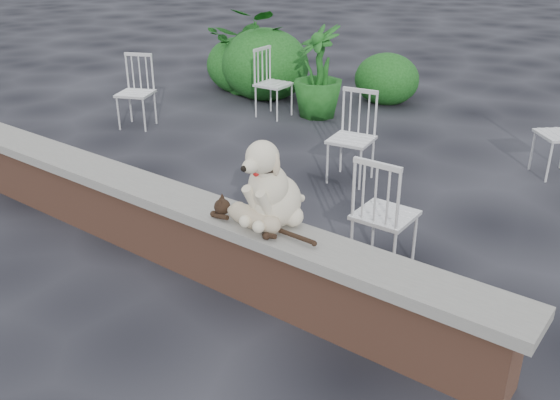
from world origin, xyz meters
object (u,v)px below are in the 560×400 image
Objects in this scene: chair_c at (385,213)px; potted_plant_a at (250,50)px; cat at (253,216)px; chair_a at (135,92)px; dog at (276,180)px; potted_plant_b at (318,72)px; chair_b at (351,138)px; chair_e at (274,83)px.

potted_plant_a is (-4.31, 3.58, 0.20)m from chair_c.
chair_a reaches higher than cat.
dog is 4.54m from potted_plant_b.
chair_c is 0.75× the size of potted_plant_b.
dog reaches higher than chair_c.
chair_b and chair_a have the same top height.
potted_plant_a reaches higher than chair_c.
chair_e is (-3.19, 2.74, 0.00)m from chair_c.
potted_plant_b is (-2.70, 3.11, 0.16)m from chair_c.
dog is 5.86m from potted_plant_a.
potted_plant_a is at bearing 133.90° from cat.
chair_a is at bearing -17.19° from chair_c.
cat is at bearing -54.80° from chair_a.
chair_b is at bearing -34.78° from potted_plant_a.
chair_a is at bearing 139.46° from chair_e.
potted_plant_b reaches higher than chair_a.
chair_b reaches higher than cat.
chair_c is (0.51, 0.96, -0.20)m from cat.
potted_plant_b is at bearing -54.86° from chair_e.
cat is 4.63m from potted_plant_b.
potted_plant_b is (0.48, 0.38, 0.16)m from chair_e.
chair_c is 4.51m from chair_a.
cat is 1.07× the size of chair_a.
cat is at bearing -50.04° from potted_plant_a.
chair_b is at bearing -51.59° from chair_c.
chair_e is at bearing 27.52° from chair_a.
chair_e is at bearing -142.11° from potted_plant_b.
chair_b is 3.89m from potted_plant_a.
chair_c is at bearing 66.18° from dog.
cat is 4.43m from chair_a.
dog is 0.29m from cat.
chair_b is 0.70× the size of potted_plant_a.
dog is 0.69× the size of chair_c.
chair_c is 4.20m from chair_e.
potted_plant_a reaches higher than chair_a.
dog is 2.32m from chair_b.
chair_a and chair_e have the same top height.
chair_c is at bearing -39.71° from potted_plant_a.
chair_c is (0.43, 0.81, -0.43)m from dog.
chair_e is (1.14, 1.48, 0.00)m from chair_a.
potted_plant_b reaches higher than chair_e.
chair_c and chair_a have the same top height.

